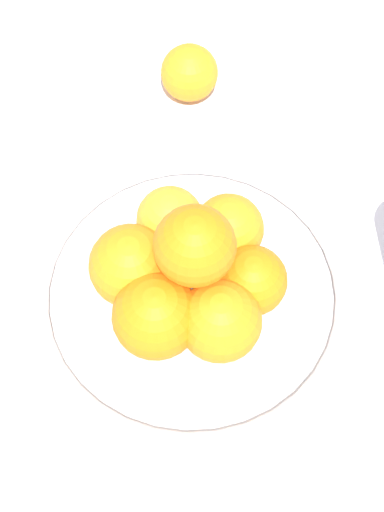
% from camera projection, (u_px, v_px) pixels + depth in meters
% --- Properties ---
extents(ground_plane, '(4.00, 4.00, 0.00)m').
position_uv_depth(ground_plane, '(192.00, 305.00, 0.88)').
color(ground_plane, silver).
extents(fruit_bowl, '(0.32, 0.32, 0.04)m').
position_uv_depth(fruit_bowl, '(192.00, 297.00, 0.87)').
color(fruit_bowl, silver).
rests_on(fruit_bowl, ground_plane).
extents(orange_pile, '(0.20, 0.18, 0.14)m').
position_uv_depth(orange_pile, '(188.00, 273.00, 0.80)').
color(orange_pile, orange).
rests_on(orange_pile, fruit_bowl).
extents(stray_orange, '(0.07, 0.07, 0.07)m').
position_uv_depth(stray_orange, '(189.00, 73.00, 0.99)').
color(stray_orange, orange).
rests_on(stray_orange, ground_plane).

